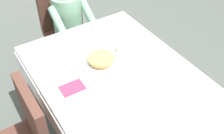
{
  "coord_description": "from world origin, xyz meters",
  "views": [
    {
      "loc": [
        -0.85,
        -1.25,
        2.16
      ],
      "look_at": [
        -0.02,
        0.06,
        0.79
      ],
      "focal_mm": 44.69,
      "sensor_mm": 36.0,
      "label": 1
    }
  ],
  "objects_px": {
    "syrup_pitcher": "(61,64)",
    "spoon_near_edge": "(131,87)",
    "dining_table_main": "(118,84)",
    "cup_coffee": "(122,47)",
    "diner_person": "(69,19)",
    "breakfast_stack": "(101,59)",
    "chair_diner": "(64,24)",
    "knife_right_of_plate": "(122,56)",
    "plate_breakfast": "(101,63)",
    "fork_left_of_plate": "(80,74)"
  },
  "relations": [
    {
      "from": "diner_person",
      "to": "plate_breakfast",
      "type": "bearing_deg",
      "value": 81.76
    },
    {
      "from": "chair_diner",
      "to": "syrup_pitcher",
      "type": "distance_m",
      "value": 0.98
    },
    {
      "from": "dining_table_main",
      "to": "spoon_near_edge",
      "type": "height_order",
      "value": "spoon_near_edge"
    },
    {
      "from": "diner_person",
      "to": "breakfast_stack",
      "type": "relative_size",
      "value": 5.41
    },
    {
      "from": "breakfast_stack",
      "to": "spoon_near_edge",
      "type": "xyz_separation_m",
      "value": [
        0.05,
        -0.34,
        -0.04
      ]
    },
    {
      "from": "plate_breakfast",
      "to": "knife_right_of_plate",
      "type": "relative_size",
      "value": 1.4
    },
    {
      "from": "dining_table_main",
      "to": "knife_right_of_plate",
      "type": "height_order",
      "value": "knife_right_of_plate"
    },
    {
      "from": "chair_diner",
      "to": "spoon_near_edge",
      "type": "bearing_deg",
      "value": 86.89
    },
    {
      "from": "knife_right_of_plate",
      "to": "spoon_near_edge",
      "type": "xyz_separation_m",
      "value": [
        -0.14,
        -0.32,
        0.0
      ]
    },
    {
      "from": "dining_table_main",
      "to": "breakfast_stack",
      "type": "height_order",
      "value": "breakfast_stack"
    },
    {
      "from": "breakfast_stack",
      "to": "knife_right_of_plate",
      "type": "distance_m",
      "value": 0.19
    },
    {
      "from": "syrup_pitcher",
      "to": "spoon_near_edge",
      "type": "bearing_deg",
      "value": -54.58
    },
    {
      "from": "chair_diner",
      "to": "diner_person",
      "type": "bearing_deg",
      "value": 90.0
    },
    {
      "from": "syrup_pitcher",
      "to": "dining_table_main",
      "type": "bearing_deg",
      "value": -43.63
    },
    {
      "from": "dining_table_main",
      "to": "plate_breakfast",
      "type": "relative_size",
      "value": 5.44
    },
    {
      "from": "plate_breakfast",
      "to": "fork_left_of_plate",
      "type": "bearing_deg",
      "value": -173.99
    },
    {
      "from": "dining_table_main",
      "to": "cup_coffee",
      "type": "relative_size",
      "value": 13.49
    },
    {
      "from": "cup_coffee",
      "to": "chair_diner",
      "type": "bearing_deg",
      "value": 96.42
    },
    {
      "from": "fork_left_of_plate",
      "to": "knife_right_of_plate",
      "type": "height_order",
      "value": "same"
    },
    {
      "from": "plate_breakfast",
      "to": "spoon_near_edge",
      "type": "relative_size",
      "value": 1.87
    },
    {
      "from": "syrup_pitcher",
      "to": "spoon_near_edge",
      "type": "distance_m",
      "value": 0.57
    },
    {
      "from": "knife_right_of_plate",
      "to": "spoon_near_edge",
      "type": "bearing_deg",
      "value": 154.33
    },
    {
      "from": "dining_table_main",
      "to": "spoon_near_edge",
      "type": "bearing_deg",
      "value": -87.96
    },
    {
      "from": "breakfast_stack",
      "to": "fork_left_of_plate",
      "type": "xyz_separation_m",
      "value": [
        -0.19,
        -0.02,
        -0.04
      ]
    },
    {
      "from": "dining_table_main",
      "to": "chair_diner",
      "type": "height_order",
      "value": "chair_diner"
    },
    {
      "from": "dining_table_main",
      "to": "cup_coffee",
      "type": "distance_m",
      "value": 0.32
    },
    {
      "from": "cup_coffee",
      "to": "knife_right_of_plate",
      "type": "relative_size",
      "value": 0.57
    },
    {
      "from": "dining_table_main",
      "to": "breakfast_stack",
      "type": "distance_m",
      "value": 0.23
    },
    {
      "from": "fork_left_of_plate",
      "to": "cup_coffee",
      "type": "bearing_deg",
      "value": -75.39
    },
    {
      "from": "knife_right_of_plate",
      "to": "syrup_pitcher",
      "type": "bearing_deg",
      "value": 71.37
    },
    {
      "from": "spoon_near_edge",
      "to": "dining_table_main",
      "type": "bearing_deg",
      "value": 92.42
    },
    {
      "from": "chair_diner",
      "to": "plate_breakfast",
      "type": "height_order",
      "value": "chair_diner"
    },
    {
      "from": "dining_table_main",
      "to": "syrup_pitcher",
      "type": "height_order",
      "value": "syrup_pitcher"
    },
    {
      "from": "plate_breakfast",
      "to": "knife_right_of_plate",
      "type": "bearing_deg",
      "value": -6.01
    },
    {
      "from": "cup_coffee",
      "to": "syrup_pitcher",
      "type": "distance_m",
      "value": 0.51
    },
    {
      "from": "syrup_pitcher",
      "to": "knife_right_of_plate",
      "type": "relative_size",
      "value": 0.4
    },
    {
      "from": "fork_left_of_plate",
      "to": "knife_right_of_plate",
      "type": "distance_m",
      "value": 0.38
    },
    {
      "from": "syrup_pitcher",
      "to": "knife_right_of_plate",
      "type": "bearing_deg",
      "value": -16.95
    },
    {
      "from": "diner_person",
      "to": "plate_breakfast",
      "type": "distance_m",
      "value": 0.84
    },
    {
      "from": "breakfast_stack",
      "to": "knife_right_of_plate",
      "type": "height_order",
      "value": "breakfast_stack"
    },
    {
      "from": "dining_table_main",
      "to": "knife_right_of_plate",
      "type": "xyz_separation_m",
      "value": [
        0.15,
        0.16,
        0.09
      ]
    },
    {
      "from": "chair_diner",
      "to": "knife_right_of_plate",
      "type": "bearing_deg",
      "value": 93.98
    },
    {
      "from": "chair_diner",
      "to": "breakfast_stack",
      "type": "bearing_deg",
      "value": 83.2
    },
    {
      "from": "dining_table_main",
      "to": "syrup_pitcher",
      "type": "xyz_separation_m",
      "value": [
        -0.32,
        0.31,
        0.13
      ]
    },
    {
      "from": "diner_person",
      "to": "fork_left_of_plate",
      "type": "relative_size",
      "value": 6.22
    },
    {
      "from": "diner_person",
      "to": "spoon_near_edge",
      "type": "height_order",
      "value": "diner_person"
    },
    {
      "from": "diner_person",
      "to": "fork_left_of_plate",
      "type": "distance_m",
      "value": 0.91
    },
    {
      "from": "breakfast_stack",
      "to": "chair_diner",
      "type": "bearing_deg",
      "value": 83.2
    },
    {
      "from": "diner_person",
      "to": "breakfast_stack",
      "type": "distance_m",
      "value": 0.85
    },
    {
      "from": "fork_left_of_plate",
      "to": "spoon_near_edge",
      "type": "distance_m",
      "value": 0.4
    }
  ]
}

